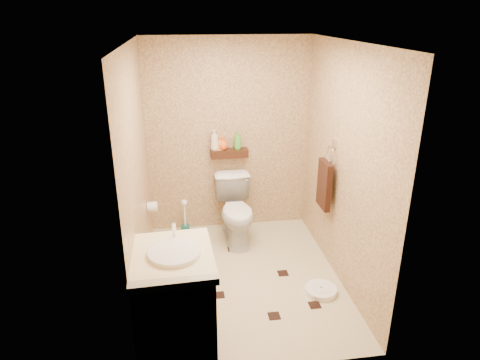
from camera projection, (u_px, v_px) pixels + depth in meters
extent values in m
plane|color=#C8B992|center=(243.00, 278.00, 4.55)|extent=(2.50, 2.50, 0.00)
cube|color=tan|center=(228.00, 137.00, 5.26)|extent=(2.00, 0.04, 2.40)
cube|color=tan|center=(271.00, 236.00, 2.96)|extent=(2.00, 0.04, 2.40)
cube|color=tan|center=(138.00, 178.00, 3.98)|extent=(0.04, 2.50, 2.40)
cube|color=tan|center=(343.00, 168.00, 4.24)|extent=(0.04, 2.50, 2.40)
cube|color=silver|center=(244.00, 42.00, 3.67)|extent=(2.00, 2.50, 0.02)
cube|color=#3C1A10|center=(229.00, 153.00, 5.25)|extent=(0.46, 0.14, 0.10)
cube|color=black|center=(219.00, 295.00, 4.27)|extent=(0.11, 0.11, 0.01)
cube|color=black|center=(283.00, 273.00, 4.63)|extent=(0.11, 0.11, 0.01)
cube|color=black|center=(274.00, 316.00, 3.98)|extent=(0.11, 0.11, 0.01)
cube|color=black|center=(196.00, 254.00, 5.00)|extent=(0.11, 0.11, 0.01)
cube|color=black|center=(315.00, 305.00, 4.13)|extent=(0.11, 0.11, 0.01)
cube|color=black|center=(232.00, 249.00, 5.10)|extent=(0.11, 0.11, 0.01)
imported|color=white|center=(236.00, 211.00, 5.18)|extent=(0.47, 0.79, 0.78)
cube|color=brown|center=(175.00, 308.00, 3.42)|extent=(0.61, 0.74, 0.87)
cube|color=beige|center=(172.00, 258.00, 3.25)|extent=(0.66, 0.79, 0.06)
cylinder|color=white|center=(175.00, 254.00, 3.24)|extent=(0.40, 0.40, 0.06)
cylinder|color=silver|center=(174.00, 230.00, 3.44)|extent=(0.03, 0.03, 0.13)
cylinder|color=white|center=(321.00, 290.00, 4.30)|extent=(0.40, 0.40, 0.06)
cylinder|color=white|center=(321.00, 288.00, 4.29)|extent=(0.19, 0.19, 0.01)
cylinder|color=#165B55|center=(186.00, 229.00, 5.44)|extent=(0.11, 0.11, 0.12)
cylinder|color=white|center=(185.00, 214.00, 5.36)|extent=(0.02, 0.02, 0.34)
sphere|color=white|center=(184.00, 203.00, 5.30)|extent=(0.08, 0.08, 0.08)
cube|color=silver|center=(334.00, 143.00, 4.40)|extent=(0.03, 0.06, 0.08)
torus|color=silver|center=(330.00, 154.00, 4.44)|extent=(0.02, 0.19, 0.19)
cube|color=black|center=(324.00, 185.00, 4.56)|extent=(0.06, 0.30, 0.52)
cylinder|color=white|center=(152.00, 207.00, 4.80)|extent=(0.11, 0.11, 0.11)
cylinder|color=silver|center=(148.00, 202.00, 4.78)|extent=(0.04, 0.02, 0.02)
imported|color=silver|center=(214.00, 140.00, 5.16)|extent=(0.11, 0.11, 0.26)
imported|color=orange|center=(220.00, 143.00, 5.19)|extent=(0.08, 0.08, 0.16)
imported|color=#EF561C|center=(223.00, 143.00, 5.19)|extent=(0.17, 0.17, 0.16)
imported|color=green|center=(238.00, 140.00, 5.20)|extent=(0.11, 0.11, 0.23)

